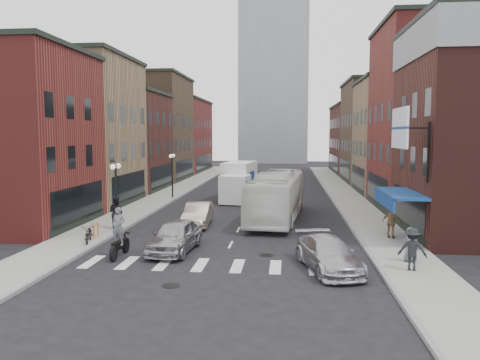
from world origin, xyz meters
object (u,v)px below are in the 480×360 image
object	(u,v)px
ped_right_c	(410,244)
ped_left_solo	(116,213)
motorcycle_rider	(119,234)
curb_car	(328,254)
box_truck	(238,182)
ped_right_b	(391,222)
sedan_left_far	(198,215)
bike_rack	(96,231)
transit_bus	(277,196)
sedan_left_near	(175,236)
ped_right_a	(412,249)
parked_bicycle	(89,234)
streetlamp_near	(116,183)
streetlamp_far	(172,167)
billboard_sign	(402,129)

from	to	relation	value
ped_right_c	ped_left_solo	bearing A→B (deg)	-23.18
motorcycle_rider	curb_car	distance (m)	9.89
box_truck	ped_right_b	xyz separation A→B (m)	(10.14, -15.26, -0.62)
sedan_left_far	ped_right_c	bearing A→B (deg)	-37.93
sedan_left_far	bike_rack	bearing A→B (deg)	-138.57
transit_bus	curb_car	world-z (taller)	transit_bus
sedan_left_near	ped_right_a	xyz separation A→B (m)	(10.88, -2.64, 0.25)
curb_car	parked_bicycle	xyz separation A→B (m)	(-12.29, 3.36, -0.08)
streetlamp_near	ped_left_solo	xyz separation A→B (m)	(0.00, -0.10, -1.78)
streetlamp_far	ped_right_c	size ratio (longest dim) A/B	2.62
bike_rack	parked_bicycle	size ratio (longest dim) A/B	0.44
sedan_left_near	parked_bicycle	bearing A→B (deg)	174.49
curb_car	sedan_left_near	bearing A→B (deg)	146.67
bike_rack	motorcycle_rider	xyz separation A→B (m)	(2.58, -3.35, 0.58)
sedan_left_near	box_truck	bearing A→B (deg)	91.01
streetlamp_near	sedan_left_near	size ratio (longest dim) A/B	0.87
parked_bicycle	ped_right_b	xyz separation A→B (m)	(16.25, 2.69, 0.41)
ped_left_solo	billboard_sign	bearing A→B (deg)	-169.96
bike_rack	parked_bicycle	xyz separation A→B (m)	(0.10, -1.15, 0.08)
streetlamp_near	parked_bicycle	bearing A→B (deg)	-91.49
streetlamp_far	curb_car	distance (m)	24.57
streetlamp_near	curb_car	world-z (taller)	streetlamp_near
parked_bicycle	ped_right_c	size ratio (longest dim) A/B	1.15
transit_bus	sedan_left_near	bearing A→B (deg)	-111.39
parked_bicycle	ped_left_solo	size ratio (longest dim) A/B	0.92
transit_bus	parked_bicycle	size ratio (longest dim) A/B	6.51
billboard_sign	parked_bicycle	world-z (taller)	billboard_sign
motorcycle_rider	sedan_left_near	world-z (taller)	motorcycle_rider
transit_bus	ped_right_b	bearing A→B (deg)	-36.84
sedan_left_near	streetlamp_near	bearing A→B (deg)	140.10
sedan_left_near	motorcycle_rider	bearing A→B (deg)	-146.84
ped_right_c	streetlamp_near	bearing A→B (deg)	-23.51
bike_rack	curb_car	xyz separation A→B (m)	(12.39, -4.51, 0.15)
box_truck	sedan_left_far	xyz separation A→B (m)	(-1.36, -12.11, -0.93)
sedan_left_near	sedan_left_far	bearing A→B (deg)	95.89
ped_right_a	ped_left_solo	bearing A→B (deg)	-9.10
parked_bicycle	ped_right_c	bearing A→B (deg)	-22.99
motorcycle_rider	parked_bicycle	world-z (taller)	motorcycle_rider
curb_car	transit_bus	bearing A→B (deg)	86.91
streetlamp_near	streetlamp_far	world-z (taller)	same
ped_left_solo	ped_right_a	bearing A→B (deg)	177.17
streetlamp_near	ped_right_a	distance (m)	17.43
curb_car	parked_bicycle	bearing A→B (deg)	149.91
parked_bicycle	ped_right_a	distance (m)	16.17
streetlamp_near	motorcycle_rider	distance (m)	6.74
billboard_sign	streetlamp_far	size ratio (longest dim) A/B	0.90
transit_bus	motorcycle_rider	bearing A→B (deg)	-118.20
motorcycle_rider	parked_bicycle	xyz separation A→B (m)	(-2.48, 2.19, -0.51)
ped_right_c	parked_bicycle	bearing A→B (deg)	-10.52
sedan_left_near	ped_right_c	world-z (taller)	ped_right_c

